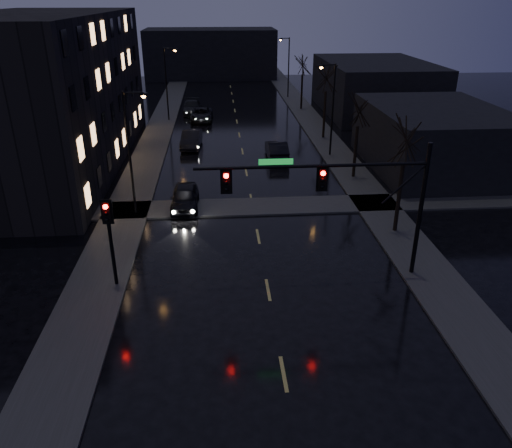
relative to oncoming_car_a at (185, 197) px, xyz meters
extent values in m
plane|color=black|center=(4.59, -18.78, -0.77)|extent=(160.00, 160.00, 0.00)
cube|color=#2D2D2B|center=(-3.91, 16.22, -0.71)|extent=(3.00, 140.00, 0.12)
cube|color=#2D2D2B|center=(13.09, 16.22, -0.71)|extent=(3.00, 140.00, 0.12)
cube|color=#2D2D2B|center=(4.59, -0.28, -0.71)|extent=(40.00, 3.00, 0.12)
cube|color=black|center=(-11.91, 11.22, 5.23)|extent=(12.00, 30.00, 12.00)
cube|color=black|center=(20.09, 7.22, 1.73)|extent=(10.00, 14.00, 5.00)
cube|color=black|center=(21.59, 29.22, 2.23)|extent=(12.00, 18.00, 6.00)
cube|color=black|center=(1.59, 59.22, 3.23)|extent=(22.00, 10.00, 8.00)
cylinder|color=black|center=(12.19, -9.78, 2.73)|extent=(0.22, 0.22, 7.00)
cylinder|color=black|center=(6.69, -9.78, 5.23)|extent=(11.00, 0.16, 0.16)
cylinder|color=black|center=(11.19, -9.78, 4.23)|extent=(2.05, 0.10, 2.05)
cube|color=#0C591E|center=(4.99, -9.78, 5.48)|extent=(1.60, 0.04, 0.28)
cube|color=black|center=(2.69, -9.78, 4.58)|extent=(0.35, 0.28, 1.05)
sphere|color=#FF0705|center=(2.69, -9.94, 4.91)|extent=(0.22, 0.22, 0.22)
cube|color=black|center=(7.19, -9.78, 4.58)|extent=(0.35, 0.28, 1.05)
sphere|color=#FF0705|center=(7.19, -9.94, 4.91)|extent=(0.22, 0.22, 0.22)
cylinder|color=black|center=(-2.91, -9.78, 1.43)|extent=(0.18, 0.18, 4.40)
cube|color=black|center=(-2.91, -9.78, 3.23)|extent=(0.35, 0.28, 1.05)
sphere|color=#FF0705|center=(-2.91, -9.94, 3.56)|extent=(0.22, 0.22, 0.22)
cylinder|color=black|center=(12.99, -4.78, 1.43)|extent=(0.24, 0.24, 4.40)
cylinder|color=black|center=(12.99, 5.22, 1.29)|extent=(0.24, 0.24, 4.12)
cylinder|color=black|center=(12.99, 17.22, 1.57)|extent=(0.24, 0.24, 4.68)
cylinder|color=black|center=(12.99, 31.22, 1.38)|extent=(0.24, 0.24, 4.29)
cylinder|color=black|center=(-3.21, -0.78, 3.23)|extent=(0.16, 0.16, 8.00)
cylinder|color=black|center=(-2.61, -0.78, 7.13)|extent=(1.20, 0.10, 0.10)
cube|color=black|center=(-2.01, -0.78, 7.03)|extent=(0.50, 0.25, 0.15)
sphere|color=#FF9532|center=(-2.01, -0.78, 6.93)|extent=(0.28, 0.28, 0.28)
cylinder|color=black|center=(-3.21, 26.22, 3.23)|extent=(0.16, 0.16, 8.00)
cylinder|color=black|center=(-2.61, 26.22, 7.13)|extent=(1.20, 0.10, 0.10)
cube|color=black|center=(-2.01, 26.22, 7.03)|extent=(0.50, 0.25, 0.15)
sphere|color=#FF9532|center=(-2.01, 26.22, 6.93)|extent=(0.28, 0.28, 0.28)
cylinder|color=black|center=(12.39, 11.22, 3.23)|extent=(0.16, 0.16, 8.00)
cylinder|color=black|center=(11.79, 11.22, 7.13)|extent=(1.20, 0.10, 0.10)
cube|color=black|center=(11.19, 11.22, 7.03)|extent=(0.50, 0.25, 0.15)
sphere|color=#FF9532|center=(11.19, 11.22, 6.93)|extent=(0.28, 0.28, 0.28)
cylinder|color=black|center=(12.39, 39.22, 3.23)|extent=(0.16, 0.16, 8.00)
cylinder|color=black|center=(11.79, 39.22, 7.13)|extent=(1.20, 0.10, 0.10)
cube|color=black|center=(11.19, 39.22, 7.03)|extent=(0.50, 0.25, 0.15)
sphere|color=#FF9532|center=(11.19, 39.22, 6.93)|extent=(0.28, 0.28, 0.28)
imported|color=black|center=(0.00, 0.00, 0.00)|extent=(1.83, 4.52, 1.54)
imported|color=black|center=(-0.16, 14.93, 0.03)|extent=(2.01, 4.94, 1.59)
imported|color=black|center=(0.57, 25.94, -0.04)|extent=(2.55, 5.29, 1.45)
imported|color=black|center=(-0.67, 29.97, 0.01)|extent=(2.34, 5.43, 1.56)
imported|color=black|center=(7.49, 10.82, 0.02)|extent=(1.70, 4.83, 1.59)
camera|label=1|loc=(2.37, -31.61, 12.45)|focal=35.00mm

